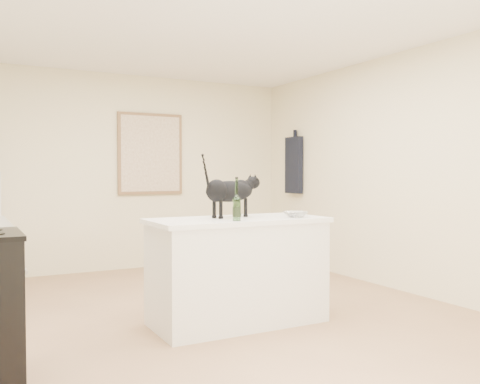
# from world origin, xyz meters

# --- Properties ---
(floor) EXTENTS (5.50, 5.50, 0.00)m
(floor) POSITION_xyz_m (0.00, 0.00, 0.00)
(floor) COLOR #A67E58
(floor) RESTS_ON ground
(ceiling) EXTENTS (5.50, 5.50, 0.00)m
(ceiling) POSITION_xyz_m (0.00, 0.00, 2.60)
(ceiling) COLOR white
(ceiling) RESTS_ON ground
(wall_back) EXTENTS (4.50, 0.00, 4.50)m
(wall_back) POSITION_xyz_m (0.00, 2.75, 1.30)
(wall_back) COLOR beige
(wall_back) RESTS_ON ground
(wall_right) EXTENTS (0.00, 5.50, 5.50)m
(wall_right) POSITION_xyz_m (2.25, 0.00, 1.30)
(wall_right) COLOR beige
(wall_right) RESTS_ON ground
(island_base) EXTENTS (1.44, 0.67, 0.86)m
(island_base) POSITION_xyz_m (0.10, -0.20, 0.43)
(island_base) COLOR white
(island_base) RESTS_ON floor
(island_top) EXTENTS (1.50, 0.70, 0.04)m
(island_top) POSITION_xyz_m (0.10, -0.20, 0.88)
(island_top) COLOR white
(island_top) RESTS_ON island_base
(artwork_frame) EXTENTS (0.90, 0.03, 1.10)m
(artwork_frame) POSITION_xyz_m (0.30, 2.72, 1.55)
(artwork_frame) COLOR brown
(artwork_frame) RESTS_ON wall_back
(artwork_canvas) EXTENTS (0.82, 0.00, 1.02)m
(artwork_canvas) POSITION_xyz_m (0.30, 2.70, 1.55)
(artwork_canvas) COLOR beige
(artwork_canvas) RESTS_ON wall_back
(hanging_garment) EXTENTS (0.08, 0.34, 0.80)m
(hanging_garment) POSITION_xyz_m (2.19, 2.05, 1.40)
(hanging_garment) COLOR black
(hanging_garment) RESTS_ON wall_right
(black_cat) EXTENTS (0.60, 0.32, 0.40)m
(black_cat) POSITION_xyz_m (0.06, -0.11, 1.10)
(black_cat) COLOR black
(black_cat) RESTS_ON island_top
(wine_bottle) EXTENTS (0.08, 0.08, 0.31)m
(wine_bottle) POSITION_xyz_m (-0.02, -0.42, 1.05)
(wine_bottle) COLOR #215120
(wine_bottle) RESTS_ON island_top
(glass_bowl) EXTENTS (0.27, 0.27, 0.05)m
(glass_bowl) POSITION_xyz_m (0.58, -0.37, 0.93)
(glass_bowl) COLOR white
(glass_bowl) RESTS_ON island_top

